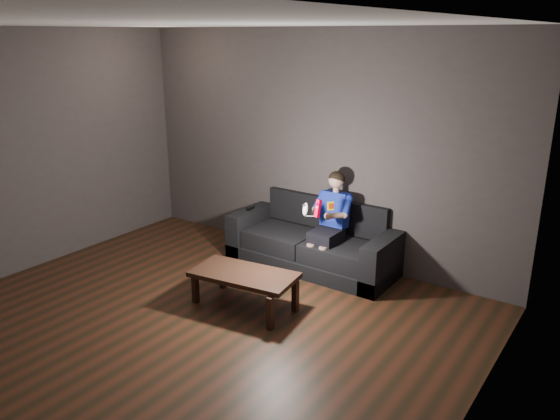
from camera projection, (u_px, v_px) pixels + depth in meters
The scene contains 10 objects.
floor at pixel (167, 341), 4.88m from camera, with size 5.00×5.00×0.00m, color black.
back_wall at pixel (316, 147), 6.41m from camera, with size 5.00×0.04×2.70m, color #3C3434.
right_wall at pixel (462, 268), 3.10m from camera, with size 0.04×5.00×2.70m, color #3C3434.
ceiling at pixel (144, 23), 4.05m from camera, with size 5.00×5.00×0.02m, color white.
sofa at pixel (315, 245), 6.43m from camera, with size 1.99×0.86×0.77m.
child at pixel (331, 215), 6.14m from camera, with size 0.45×0.55×1.10m.
wii_remote_red at pixel (318, 208), 5.70m from camera, with size 0.06×0.08×0.19m.
nunchuk_white at pixel (305, 209), 5.80m from camera, with size 0.07×0.10×0.15m.
wii_remote_black at pixel (251, 208), 6.77m from camera, with size 0.06×0.15×0.03m.
coffee_table at pixel (244, 277), 5.40m from camera, with size 1.09×0.66×0.38m.
Camera 1 is at (3.28, -2.93, 2.62)m, focal length 35.00 mm.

